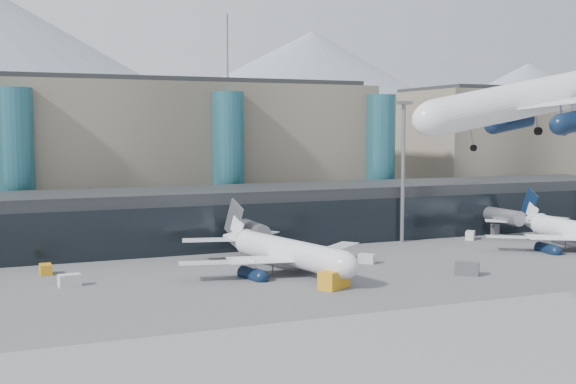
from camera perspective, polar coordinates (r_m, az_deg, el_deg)
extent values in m
plane|color=#515154|center=(78.42, 8.27, -10.32)|extent=(900.00, 900.00, 0.00)
cube|color=slate|center=(66.48, 14.99, -13.28)|extent=(400.00, 40.00, 0.04)
cube|color=black|center=(129.96, -4.72, -1.90)|extent=(170.00, 18.00, 10.00)
cube|color=black|center=(121.69, -3.47, -2.85)|extent=(170.00, 0.40, 8.00)
cylinder|color=slate|center=(119.69, -3.15, -2.88)|extent=(2.80, 14.00, 2.80)
cube|color=slate|center=(120.15, -3.14, -4.30)|extent=(1.20, 1.20, 2.40)
cylinder|color=slate|center=(143.76, 16.07, -1.73)|extent=(2.80, 14.00, 2.80)
cube|color=slate|center=(144.13, 16.04, -2.92)|extent=(1.20, 1.20, 2.40)
cube|color=gray|center=(155.84, -17.15, 2.74)|extent=(130.00, 30.00, 30.00)
cube|color=black|center=(156.03, -17.30, 8.43)|extent=(123.50, 28.00, 1.00)
cube|color=gray|center=(204.70, 18.64, 3.20)|extent=(70.00, 30.00, 30.00)
cube|color=black|center=(204.85, 18.76, 7.54)|extent=(66.50, 28.00, 1.00)
cylinder|color=#286270|center=(139.36, -20.66, 1.97)|extent=(6.40, 6.40, 28.00)
cylinder|color=#286270|center=(145.92, -4.75, 2.41)|extent=(6.40, 6.40, 28.00)
cylinder|color=#286270|center=(159.86, 7.32, 2.62)|extent=(6.40, 6.40, 28.00)
cylinder|color=slate|center=(163.44, -4.81, 11.12)|extent=(0.40, 0.40, 16.00)
cone|color=gray|center=(487.85, 1.96, 7.63)|extent=(340.00, 340.00, 85.00)
cone|color=gray|center=(584.42, 18.40, 6.22)|extent=(300.00, 300.00, 70.00)
cylinder|color=slate|center=(132.48, 9.06, 1.44)|extent=(0.70, 0.70, 25.00)
cube|color=slate|center=(132.30, 9.14, 6.98)|extent=(3.00, 1.20, 0.60)
cylinder|color=silver|center=(82.42, 20.21, 8.13)|extent=(23.69, 7.21, 3.87)
ellipsoid|color=silver|center=(76.54, 12.85, 8.57)|extent=(5.93, 4.62, 3.87)
cube|color=silver|center=(90.30, 18.10, 7.49)|extent=(13.91, 17.07, 0.19)
cylinder|color=#0B1A31|center=(87.82, 18.02, 6.28)|extent=(4.93, 2.78, 2.13)
cylinder|color=slate|center=(78.05, 15.13, 6.60)|extent=(0.16, 0.16, 3.10)
cylinder|color=black|center=(78.03, 15.11, 5.61)|extent=(0.72, 0.34, 0.69)
cylinder|color=black|center=(80.94, 21.64, 5.40)|extent=(0.92, 0.47, 0.88)
cylinder|color=black|center=(84.77, 19.81, 5.43)|extent=(0.92, 0.47, 0.88)
cylinder|color=silver|center=(104.69, -0.52, -4.01)|extent=(9.26, 23.09, 3.79)
ellipsoid|color=silver|center=(95.77, 3.48, -4.87)|extent=(4.97, 6.07, 3.79)
cone|color=silver|center=(116.77, -4.74, -2.99)|extent=(5.27, 7.26, 3.79)
cube|color=silver|center=(110.95, 2.41, -3.82)|extent=(16.16, 14.61, 0.19)
cylinder|color=#0B1A31|center=(109.05, 2.03, -5.01)|extent=(3.14, 4.94, 2.08)
cube|color=silver|center=(119.17, -2.87, -2.72)|extent=(8.48, 8.12, 0.15)
cube|color=silver|center=(101.68, -4.81, -4.66)|extent=(17.08, 8.52, 0.19)
cylinder|color=#0B1A31|center=(101.96, -3.48, -5.72)|extent=(3.14, 4.94, 2.08)
cube|color=silver|center=(114.45, -6.70, -3.07)|extent=(9.02, 5.20, 0.15)
cube|color=slate|center=(116.66, -4.84, -1.49)|extent=(1.60, 5.54, 6.67)
cube|color=silver|center=(115.97, -4.58, -2.10)|extent=(1.18, 3.73, 3.64)
cylinder|color=slate|center=(98.84, 2.20, -6.01)|extent=(0.15, 0.15, 3.03)
cylinder|color=black|center=(99.10, 2.20, -6.76)|extent=(0.40, 0.71, 0.67)
cylinder|color=black|center=(107.44, 0.16, -5.83)|extent=(0.54, 0.92, 0.86)
cylinder|color=black|center=(104.86, -1.85, -6.10)|extent=(0.54, 0.92, 0.86)
cylinder|color=silver|center=(133.08, 21.63, -2.42)|extent=(6.41, 23.11, 3.78)
cone|color=silver|center=(144.94, 18.14, -1.65)|extent=(4.51, 6.92, 3.78)
cube|color=silver|center=(147.48, 19.62, -1.51)|extent=(9.08, 6.12, 0.15)
cube|color=silver|center=(129.78, 18.30, -2.78)|extent=(16.78, 13.28, 0.19)
cylinder|color=#0B1A31|center=(130.08, 19.32, -3.65)|extent=(2.60, 4.78, 2.08)
cube|color=silver|center=(142.45, 16.61, -1.65)|extent=(8.83, 7.50, 0.15)
cube|color=#0B1A31|center=(144.90, 18.10, -0.45)|extent=(0.88, 5.64, 6.66)
cube|color=silver|center=(144.20, 18.30, -0.94)|extent=(0.70, 3.78, 3.64)
cylinder|color=black|center=(133.04, 20.54, -4.03)|extent=(0.43, 0.90, 0.86)
cube|color=silver|center=(99.75, -16.88, -6.69)|extent=(3.01, 1.98, 1.58)
cube|color=orange|center=(108.55, -18.60, -5.82)|extent=(1.68, 2.62, 1.48)
cube|color=#46464B|center=(105.75, 13.96, -5.88)|extent=(3.66, 3.50, 1.85)
cube|color=silver|center=(138.93, 14.20, -3.34)|extent=(2.99, 3.05, 1.59)
cube|color=silver|center=(112.01, 6.24, -5.26)|extent=(2.73, 2.79, 1.44)
cube|color=orange|center=(94.40, 3.66, -6.88)|extent=(4.93, 4.22, 2.41)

